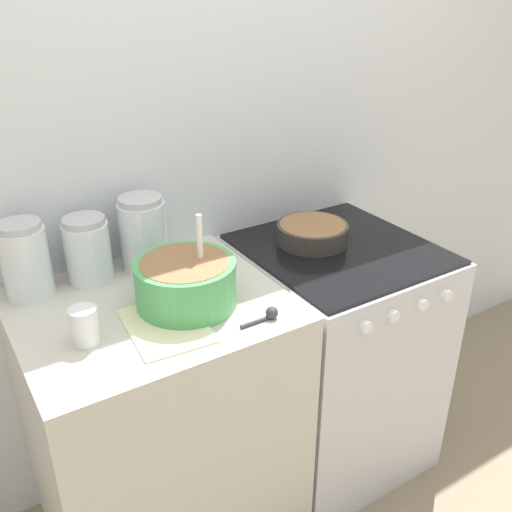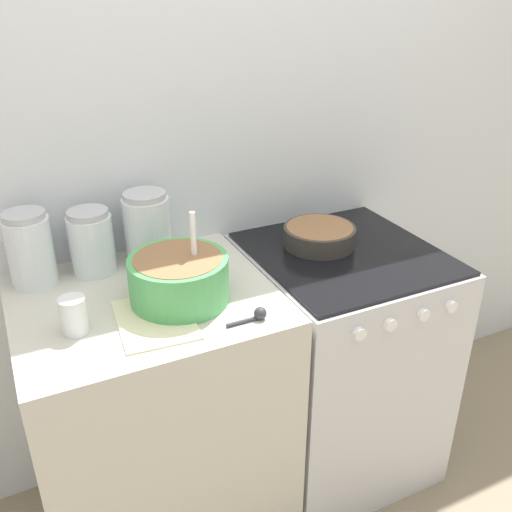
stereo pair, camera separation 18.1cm
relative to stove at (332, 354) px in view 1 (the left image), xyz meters
The scene contains 11 objects.
wall_back 0.89m from the stove, 132.97° to the left, with size 4.52×0.05×2.40m.
countertop_cabinet 0.71m from the stove, behind, with size 0.76×0.66×0.92m.
stove is the anchor object (origin of this frame).
mixing_bowl 0.82m from the stove, behind, with size 0.29×0.29×0.27m.
baking_pan 0.51m from the stove, 122.81° to the left, with size 0.25×0.25×0.07m.
storage_jar_left 1.16m from the stove, 166.62° to the left, with size 0.14×0.14×0.23m.
storage_jar_middle 1.00m from the stove, 163.76° to the left, with size 0.14×0.14×0.21m.
storage_jar_right 0.87m from the stove, 159.41° to the left, with size 0.15×0.15×0.24m.
tin_can 1.06m from the stove, behind, with size 0.07×0.07×0.10m.
recipe_page 0.86m from the stove, 169.48° to the right, with size 0.22×0.29×0.01m.
measuring_spoon 0.71m from the stove, 151.55° to the right, with size 0.12×0.04×0.04m.
Camera 1 is at (-0.87, -1.03, 1.78)m, focal length 40.00 mm.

